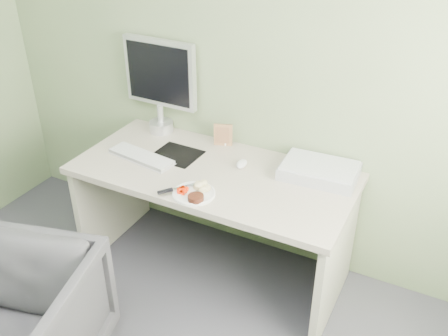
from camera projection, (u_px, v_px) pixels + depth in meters
The scene contains 15 objects.
wall_back at pixel (243, 46), 2.80m from camera, with size 3.50×3.50×0.00m, color gray.
desk at pixel (213, 197), 2.92m from camera, with size 1.60×0.75×0.73m.
plate at pixel (194, 194), 2.62m from camera, with size 0.23×0.23×0.01m, color white.
steak at pixel (196, 198), 2.55m from camera, with size 0.08×0.08×0.03m, color black.
potato_pile at pixel (201, 186), 2.62m from camera, with size 0.09×0.07×0.05m, color tan.
carrot_heap at pixel (181, 189), 2.61m from camera, with size 0.06×0.05×0.04m, color #F42805.
steak_knife at pixel (171, 190), 2.62m from camera, with size 0.14×0.18×0.02m.
mousepad at pixel (177, 155), 2.99m from camera, with size 0.27×0.24×0.00m, color black.
keyboard at pixel (141, 156), 2.94m from camera, with size 0.42×0.12×0.02m, color white.
computer_mouse at pixel (242, 164), 2.86m from camera, with size 0.06×0.10×0.03m, color white.
photo_frame at pixel (223, 135), 3.06m from camera, with size 0.11×0.01×0.14m, color #8E6342.
eyedrop_bottle at pixel (226, 140), 3.08m from camera, with size 0.03×0.03×0.08m.
scanner at pixel (319, 171), 2.76m from camera, with size 0.42×0.28×0.07m, color #A7A9AE.
monitor at pixel (160, 81), 3.12m from camera, with size 0.50×0.16×0.60m.
desk_chair at pixel (14, 325), 2.37m from camera, with size 0.72×0.74×0.67m, color #343438.
Camera 1 is at (1.17, -0.51, 2.18)m, focal length 40.00 mm.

